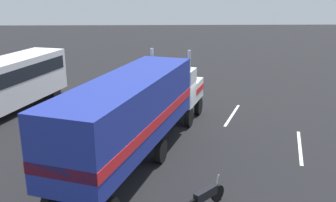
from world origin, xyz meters
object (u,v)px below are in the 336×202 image
(person_bystander, at_px, (107,122))
(motorcycle, at_px, (206,197))
(parked_bus, at_px, (2,82))
(semi_truck, at_px, (139,108))

(person_bystander, bearing_deg, motorcycle, -147.36)
(parked_bus, bearing_deg, person_bystander, -121.33)
(parked_bus, bearing_deg, semi_truck, -127.68)
(parked_bus, bearing_deg, motorcycle, -134.36)
(person_bystander, bearing_deg, parked_bus, 58.67)
(semi_truck, xyz_separation_m, motorcycle, (-4.38, -2.61, -2.04))
(semi_truck, distance_m, parked_bus, 11.29)
(person_bystander, distance_m, motorcycle, 8.30)
(semi_truck, height_order, parked_bus, semi_truck)
(person_bystander, height_order, motorcycle, person_bystander)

